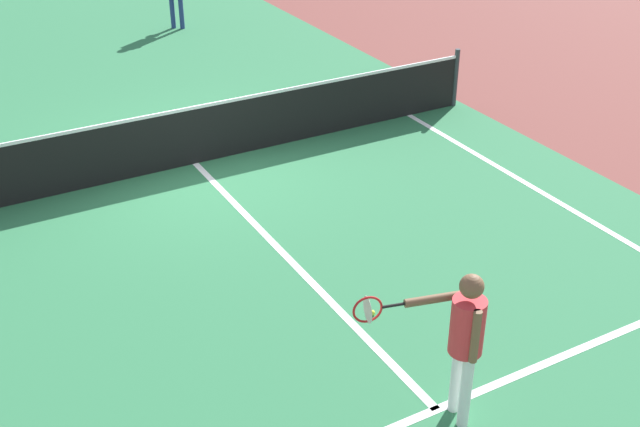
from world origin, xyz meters
TOP-DOWN VIEW (x-y plane):
  - ground_plane at (0.00, 0.00)m, footprint 60.00×60.00m
  - court_surface_inbounds at (0.00, 0.00)m, footprint 10.62×24.40m
  - line_service_near at (0.00, -6.40)m, footprint 8.22×0.10m
  - line_center_service at (0.00, -3.20)m, footprint 0.10×6.40m
  - net at (0.00, 0.00)m, footprint 10.30×0.09m
  - player_near at (0.09, -6.57)m, footprint 1.13×0.71m
  - tennis_ball_mid_court at (0.29, -4.78)m, footprint 0.07×0.07m

SIDE VIEW (x-z plane):
  - ground_plane at x=0.00m, z-range 0.00..0.00m
  - court_surface_inbounds at x=0.00m, z-range 0.00..0.00m
  - line_service_near at x=0.00m, z-range 0.00..0.01m
  - line_center_service at x=0.00m, z-range 0.00..0.01m
  - tennis_ball_mid_court at x=0.29m, z-range 0.00..0.07m
  - net at x=0.00m, z-range -0.04..1.03m
  - player_near at x=0.09m, z-range 0.20..1.84m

